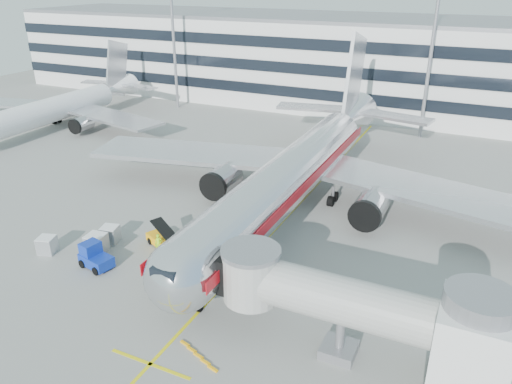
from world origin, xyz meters
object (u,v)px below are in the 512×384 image
at_px(baggage_tug, 95,257).
at_px(cargo_container_front, 47,245).
at_px(cargo_container_right, 110,234).
at_px(cargo_container_left, 96,244).
at_px(ramp_worker, 159,244).
at_px(main_jet, 298,169).
at_px(belt_loader, 167,242).

xyz_separation_m(baggage_tug, cargo_container_front, (-5.40, -0.03, -0.18)).
bearing_deg(cargo_container_right, cargo_container_left, -86.63).
relative_size(baggage_tug, ramp_worker, 1.72).
relative_size(main_jet, cargo_container_front, 28.92).
height_order(main_jet, baggage_tug, main_jet).
bearing_deg(ramp_worker, belt_loader, 48.94).
relative_size(cargo_container_front, ramp_worker, 0.97).
relative_size(cargo_container_right, ramp_worker, 0.98).
relative_size(belt_loader, baggage_tug, 1.57).
distance_m(main_jet, baggage_tug, 21.61).
bearing_deg(cargo_container_right, belt_loader, 12.99).
bearing_deg(cargo_container_front, cargo_container_right, 45.34).
distance_m(cargo_container_front, ramp_worker, 9.85).
height_order(cargo_container_right, ramp_worker, ramp_worker).
distance_m(belt_loader, ramp_worker, 0.96).
bearing_deg(baggage_tug, ramp_worker, 49.63).
relative_size(main_jet, baggage_tug, 16.29).
xyz_separation_m(belt_loader, ramp_worker, (-0.23, -0.90, 0.25)).
xyz_separation_m(main_jet, cargo_container_front, (-16.45, -18.30, -3.48)).
bearing_deg(cargo_container_front, belt_loader, 28.99).
xyz_separation_m(cargo_container_left, cargo_container_front, (-3.90, -1.91, -0.10)).
xyz_separation_m(cargo_container_right, ramp_worker, (5.13, 0.33, 0.13)).
bearing_deg(cargo_container_left, cargo_container_right, 93.37).
xyz_separation_m(main_jet, baggage_tug, (-11.05, -18.27, -3.30)).
distance_m(main_jet, ramp_worker, 16.36).
bearing_deg(cargo_container_left, cargo_container_front, -153.89).
bearing_deg(belt_loader, cargo_container_right, -167.01).
relative_size(main_jet, cargo_container_left, 28.47).
height_order(belt_loader, cargo_container_right, belt_loader).
xyz_separation_m(main_jet, ramp_worker, (-7.53, -14.13, -3.33)).
bearing_deg(baggage_tug, belt_loader, 53.38).
height_order(baggage_tug, cargo_container_left, baggage_tug).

